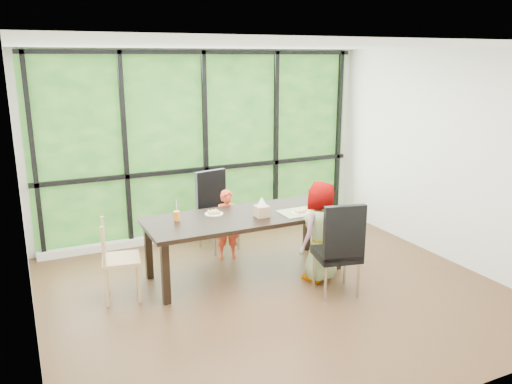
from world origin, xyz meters
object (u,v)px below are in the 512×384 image
(plate_far, at_px, (214,214))
(tissue_box, at_px, (262,211))
(chair_window_leather, at_px, (219,211))
(chair_end_beech, at_px, (121,259))
(chair_interior_leather, at_px, (337,247))
(white_mug, at_px, (323,201))
(plate_near, at_px, (300,212))
(child_older, at_px, (318,232))
(green_cup, at_px, (327,206))
(dining_table, at_px, (245,245))
(child_toddler, at_px, (227,224))
(orange_cup, at_px, (177,216))

(plate_far, xyz_separation_m, tissue_box, (0.49, -0.32, 0.06))
(chair_window_leather, distance_m, chair_end_beech, 1.78)
(chair_interior_leather, height_order, white_mug, chair_interior_leather)
(plate_far, relative_size, plate_near, 1.07)
(child_older, relative_size, white_mug, 15.40)
(green_cup, bearing_deg, chair_interior_leather, -113.93)
(chair_interior_leather, relative_size, green_cup, 10.01)
(chair_window_leather, distance_m, plate_far, 0.84)
(child_older, relative_size, plate_near, 5.73)
(plate_near, height_order, tissue_box, tissue_box)
(chair_interior_leather, xyz_separation_m, plate_far, (-1.03, 1.11, 0.22))
(chair_end_beech, xyz_separation_m, tissue_box, (1.65, -0.12, 0.37))
(dining_table, distance_m, plate_near, 0.78)
(dining_table, xyz_separation_m, tissue_box, (0.16, -0.13, 0.44))
(plate_far, distance_m, green_cup, 1.40)
(child_toddler, relative_size, plate_far, 4.14)
(plate_far, bearing_deg, child_older, -34.45)
(green_cup, bearing_deg, orange_cup, 167.15)
(white_mug, bearing_deg, child_toddler, 154.23)
(chair_interior_leather, xyz_separation_m, child_older, (0.01, 0.40, 0.06))
(chair_interior_leather, bearing_deg, chair_end_beech, -9.88)
(orange_cup, xyz_separation_m, tissue_box, (0.96, -0.28, 0.01))
(child_toddler, bearing_deg, child_older, -40.21)
(chair_window_leather, height_order, child_toddler, chair_window_leather)
(chair_end_beech, distance_m, orange_cup, 0.80)
(child_toddler, distance_m, child_older, 1.31)
(plate_far, distance_m, orange_cup, 0.48)
(orange_cup, distance_m, tissue_box, 1.00)
(dining_table, height_order, child_toddler, child_toddler)
(tissue_box, bearing_deg, plate_near, -8.47)
(tissue_box, bearing_deg, child_toddler, 102.91)
(chair_window_leather, height_order, plate_far, chair_window_leather)
(child_toddler, distance_m, plate_near, 1.04)
(dining_table, bearing_deg, plate_near, -17.83)
(chair_window_leather, relative_size, chair_end_beech, 1.20)
(chair_window_leather, relative_size, child_older, 0.90)
(chair_end_beech, distance_m, plate_near, 2.16)
(chair_window_leather, height_order, white_mug, chair_window_leather)
(chair_end_beech, xyz_separation_m, white_mug, (2.61, 0.04, 0.34))
(white_mug, bearing_deg, plate_far, 173.59)
(chair_window_leather, distance_m, tissue_box, 1.10)
(orange_cup, relative_size, white_mug, 1.46)
(chair_interior_leather, bearing_deg, plate_far, -34.53)
(dining_table, bearing_deg, orange_cup, 169.69)
(plate_far, xyz_separation_m, white_mug, (1.45, -0.16, 0.03))
(chair_window_leather, xyz_separation_m, green_cup, (0.97, -1.18, 0.26))
(dining_table, relative_size, green_cup, 22.22)
(chair_window_leather, relative_size, child_toddler, 1.17)
(chair_end_beech, height_order, tissue_box, chair_end_beech)
(chair_window_leather, xyz_separation_m, child_older, (0.69, -1.44, 0.06))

